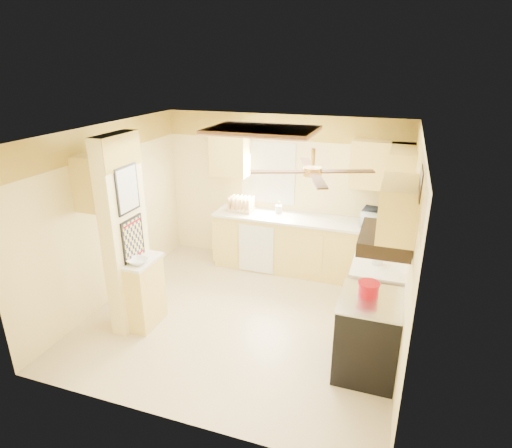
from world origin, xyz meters
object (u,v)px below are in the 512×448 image
at_px(microwave, 379,219).
at_px(dutch_oven, 369,289).
at_px(bowl, 138,261).
at_px(stove, 368,335).
at_px(kettle, 378,257).

bearing_deg(microwave, dutch_oven, 98.99).
bearing_deg(bowl, dutch_oven, 3.60).
relative_size(stove, microwave, 1.87).
bearing_deg(kettle, stove, -89.73).
bearing_deg(kettle, bowl, -161.44).
distance_m(microwave, kettle, 1.29).
height_order(microwave, bowl, microwave).
bearing_deg(stove, microwave, 92.02).
xyz_separation_m(stove, microwave, (-0.07, 2.12, 0.62)).
bearing_deg(stove, bowl, -177.80).
height_order(microwave, dutch_oven, microwave).
relative_size(microwave, kettle, 2.41).
bearing_deg(dutch_oven, stove, -56.21).
height_order(stove, dutch_oven, dutch_oven).
relative_size(microwave, bowl, 2.00).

